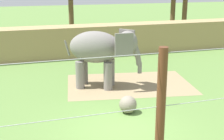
{
  "coord_description": "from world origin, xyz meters",
  "views": [
    {
      "loc": [
        -3.4,
        -9.58,
        5.09
      ],
      "look_at": [
        0.48,
        2.73,
        1.4
      ],
      "focal_mm": 50.0,
      "sensor_mm": 36.0,
      "label": 1
    }
  ],
  "objects": [
    {
      "name": "ground_plane",
      "position": [
        0.0,
        0.0,
        0.0
      ],
      "size": [
        120.0,
        120.0,
        0.0
      ],
      "primitive_type": "plane",
      "color": "#5B7F3D"
    },
    {
      "name": "dirt_patch",
      "position": [
        2.0,
        4.63,
        0.0
      ],
      "size": [
        6.85,
        5.09,
        0.01
      ],
      "primitive_type": "cube",
      "rotation": [
        0.0,
        0.0,
        -0.17
      ],
      "color": "#937F5B",
      "rests_on": "ground"
    },
    {
      "name": "embankment_wall",
      "position": [
        0.0,
        11.51,
        1.07
      ],
      "size": [
        36.0,
        1.8,
        2.14
      ],
      "primitive_type": "cube",
      "color": "tan",
      "rests_on": "ground"
    },
    {
      "name": "elephant",
      "position": [
        0.53,
        4.67,
        1.88
      ],
      "size": [
        3.53,
        2.55,
        2.84
      ],
      "color": "gray",
      "rests_on": "ground"
    },
    {
      "name": "enrichment_ball",
      "position": [
        0.68,
        1.26,
        0.35
      ],
      "size": [
        0.7,
        0.7,
        0.7
      ],
      "primitive_type": "sphere",
      "color": "gray",
      "rests_on": "ground"
    },
    {
      "name": "cable_fence",
      "position": [
        -0.01,
        -2.95,
        1.79
      ],
      "size": [
        10.89,
        0.24,
        3.57
      ],
      "color": "brown",
      "rests_on": "ground"
    }
  ]
}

